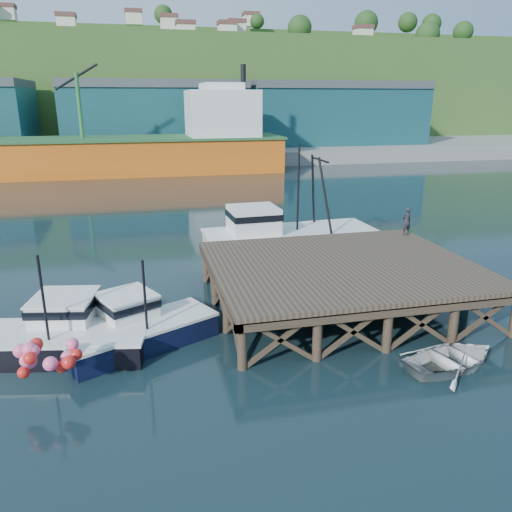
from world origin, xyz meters
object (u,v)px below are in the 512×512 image
object	(u,v)px
boat_navy	(137,327)
trawler	(286,236)
boat_black	(59,334)
dinghy	(452,358)
dockworker	(407,221)

from	to	relation	value
boat_navy	trawler	world-z (taller)	trawler
boat_black	dinghy	size ratio (longest dim) A/B	1.91
trawler	dinghy	distance (m)	14.28
boat_black	trawler	xyz separation A→B (m)	(11.92, 9.52, 0.65)
boat_navy	dinghy	xyz separation A→B (m)	(11.08, -4.51, -0.36)
boat_black	dockworker	world-z (taller)	boat_black
boat_black	dinghy	world-z (taller)	boat_black
dinghy	dockworker	world-z (taller)	dockworker
boat_navy	dockworker	world-z (taller)	boat_navy
boat_navy	boat_black	bearing A→B (deg)	152.95
boat_navy	dinghy	distance (m)	11.97
boat_black	dockworker	distance (m)	18.69
dockworker	dinghy	bearing A→B (deg)	60.71
boat_black	dinghy	xyz separation A→B (m)	(14.02, -4.56, -0.39)
dinghy	trawler	bearing A→B (deg)	-2.90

